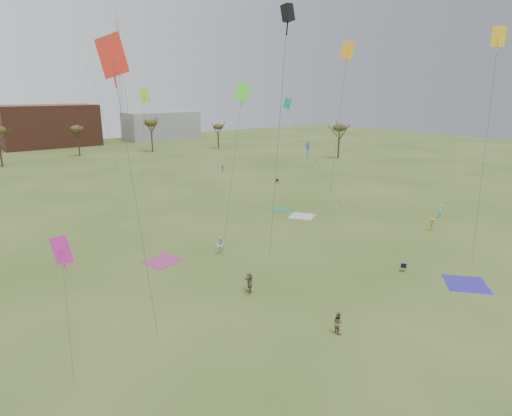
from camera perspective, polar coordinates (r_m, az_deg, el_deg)
ground at (r=34.29m, az=12.58°, el=-13.26°), size 260.00×260.00×0.00m
spectator_fore_b at (r=30.98m, az=10.96°, el=-14.85°), size 0.73×0.86×1.57m
spectator_fore_c at (r=35.86m, az=-0.87°, el=-9.99°), size 1.07×1.65×1.70m
flyer_mid_b at (r=55.06m, az=22.51°, el=-2.01°), size 1.10×1.19×1.61m
flyer_mid_c at (r=60.96m, az=23.45°, el=-0.40°), size 0.67×0.47×1.76m
spectator_mid_e at (r=43.90m, az=-4.77°, el=-5.01°), size 1.12×1.14×1.85m
flyer_far_c at (r=87.29m, az=-4.54°, el=5.26°), size 0.98×1.08×1.46m
blanket_blue at (r=41.82m, az=26.35°, el=-9.12°), size 4.78×4.78×0.03m
blanket_cream at (r=57.07m, az=6.21°, el=-1.12°), size 4.25×4.25×0.03m
blanket_plum at (r=43.34m, az=-12.45°, el=-6.93°), size 3.84×3.84×0.03m
blanket_olive at (r=60.09m, az=3.34°, el=-0.19°), size 2.88×2.88×0.03m
camp_chair_center at (r=42.25m, az=19.15°, el=-7.68°), size 0.74×0.73×0.87m
camp_chair_right at (r=76.46m, az=2.80°, el=3.45°), size 0.67×0.64×0.87m
kites_aloft at (r=58.55m, az=-12.06°, el=17.80°), size 59.83×76.70×21.84m
tree_line at (r=100.57m, az=-25.59°, el=8.83°), size 117.44×49.32×8.91m
building_brick at (r=142.14m, az=-26.03°, el=9.90°), size 26.00×16.00×12.00m
building_grey at (r=151.35m, az=-12.58°, el=10.76°), size 24.00×12.00×9.00m
radio_tower at (r=153.53m, az=-17.58°, el=15.99°), size 1.51×1.72×41.00m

